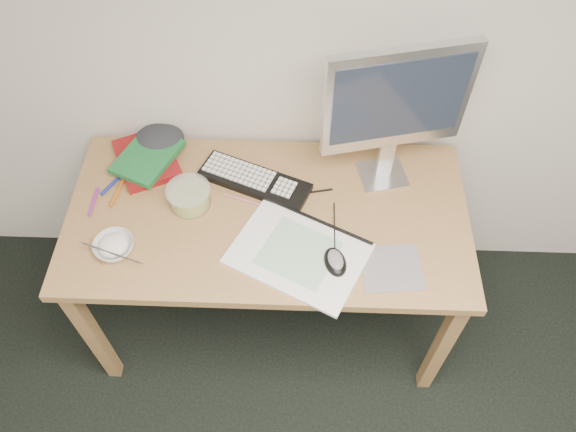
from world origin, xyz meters
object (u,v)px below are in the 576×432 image
desk (268,228)px  keyboard (255,181)px  monitor (397,103)px  rice_bowl (114,247)px  sketchpad (298,254)px

desk → keyboard: bearing=111.4°
desk → keyboard: 0.18m
desk → keyboard: size_ratio=3.44×
monitor → rice_bowl: bearing=-171.8°
sketchpad → desk: bearing=150.7°
desk → sketchpad: 0.22m
monitor → rice_bowl: size_ratio=4.19×
sketchpad → rice_bowl: 0.61m
sketchpad → monitor: monitor is taller
sketchpad → keyboard: keyboard is taller
desk → monitor: 0.63m
sketchpad → keyboard: bearing=145.2°
monitor → rice_bowl: 1.03m
desk → monitor: bearing=25.2°
desk → rice_bowl: rice_bowl is taller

